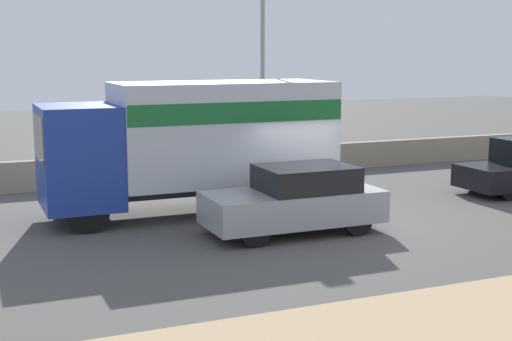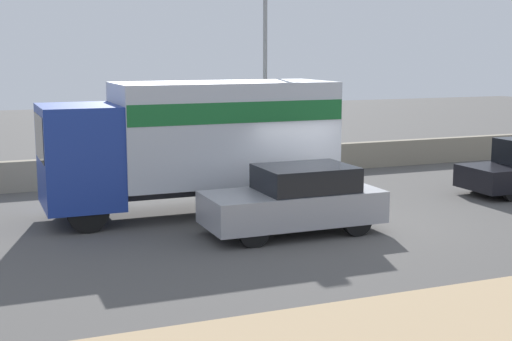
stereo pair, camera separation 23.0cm
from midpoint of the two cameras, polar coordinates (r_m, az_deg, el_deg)
name	(u,v)px [view 2 (the right image)]	position (r m, az deg, el deg)	size (l,w,h in m)	color
ground_plane	(324,227)	(17.53, 5.83, -4.54)	(80.00, 80.00, 0.00)	#514F4C
stone_wall_backdrop	(222,164)	(24.20, -2.45, 0.54)	(60.00, 0.35, 0.95)	gray
street_lamp	(265,49)	(24.10, 1.01, 9.70)	(0.56, 0.28, 7.53)	gray
box_truck	(198,136)	(18.71, -4.34, 2.74)	(7.58, 2.51, 3.45)	navy
car_hatchback	(296,200)	(16.78, 3.58, -2.36)	(4.18, 1.82, 1.59)	#9E9EA3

